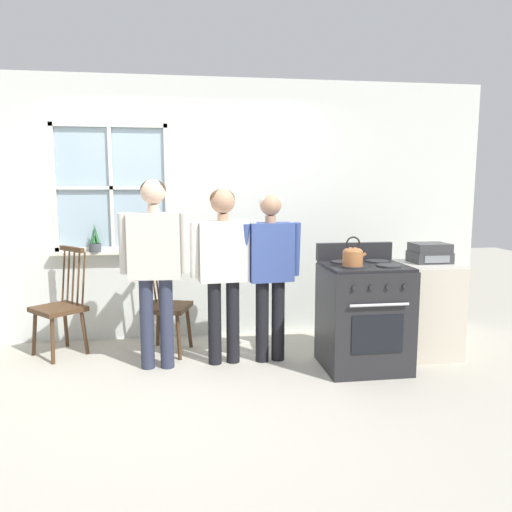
{
  "coord_description": "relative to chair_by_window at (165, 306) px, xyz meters",
  "views": [
    {
      "loc": [
        -0.07,
        -3.88,
        1.6
      ],
      "look_at": [
        0.55,
        0.34,
        1.0
      ],
      "focal_mm": 35.0,
      "sensor_mm": 36.0,
      "label": 1
    }
  ],
  "objects": [
    {
      "name": "handbag",
      "position": [
        -0.22,
        0.07,
        0.4
      ],
      "size": [
        0.23,
        0.24,
        0.31
      ],
      "color": "black",
      "rests_on": "chair_by_window"
    },
    {
      "name": "person_adult_right",
      "position": [
        0.96,
        -0.37,
        0.46
      ],
      "size": [
        0.56,
        0.25,
        1.53
      ],
      "rotation": [
        0.0,
        0.0,
        0.11
      ],
      "color": "black",
      "rests_on": "ground_plane"
    },
    {
      "name": "potted_plant",
      "position": [
        -0.7,
        0.45,
        0.58
      ],
      "size": [
        0.12,
        0.12,
        0.29
      ],
      "color": "#42474C",
      "rests_on": "wall_back"
    },
    {
      "name": "chair_near_wall",
      "position": [
        -0.98,
        0.09,
        0.0
      ],
      "size": [
        0.58,
        0.58,
        1.03
      ],
      "rotation": [
        0.0,
        0.0,
        -0.84
      ],
      "color": "#4C331E",
      "rests_on": "ground_plane"
    },
    {
      "name": "person_elderly_left",
      "position": [
        -0.06,
        -0.41,
        0.56
      ],
      "size": [
        0.6,
        0.24,
        1.66
      ],
      "rotation": [
        0.0,
        0.0,
        -0.05
      ],
      "color": "#2D3347",
      "rests_on": "ground_plane"
    },
    {
      "name": "kettle",
      "position": [
        1.59,
        -0.79,
        0.57
      ],
      "size": [
        0.21,
        0.17,
        0.25
      ],
      "color": "#A86638",
      "rests_on": "stove"
    },
    {
      "name": "side_counter",
      "position": [
        2.44,
        -0.45,
        -0.01
      ],
      "size": [
        0.55,
        0.5,
        0.9
      ],
      "color": "beige",
      "rests_on": "ground_plane"
    },
    {
      "name": "chair_by_window",
      "position": [
        0.0,
        0.0,
        0.0
      ],
      "size": [
        0.51,
        0.52,
        1.03
      ],
      "rotation": [
        0.0,
        0.0,
        1.27
      ],
      "color": "#4C331E",
      "rests_on": "ground_plane"
    },
    {
      "name": "wall_back",
      "position": [
        0.3,
        0.54,
        0.88
      ],
      "size": [
        6.4,
        0.16,
        2.7
      ],
      "color": "silver",
      "rests_on": "ground_plane"
    },
    {
      "name": "ground_plane",
      "position": [
        0.25,
        -0.86,
        -0.46
      ],
      "size": [
        16.0,
        16.0,
        0.0
      ],
      "primitive_type": "plane",
      "color": "#B2AD9E"
    },
    {
      "name": "stove",
      "position": [
        1.75,
        -0.65,
        0.02
      ],
      "size": [
        0.71,
        0.68,
        1.08
      ],
      "color": "#232326",
      "rests_on": "ground_plane"
    },
    {
      "name": "stereo",
      "position": [
        2.44,
        -0.47,
        0.53
      ],
      "size": [
        0.34,
        0.29,
        0.18
      ],
      "color": "#38383A",
      "rests_on": "side_counter"
    },
    {
      "name": "person_teen_center",
      "position": [
        0.54,
        -0.37,
        0.52
      ],
      "size": [
        0.59,
        0.25,
        1.58
      ],
      "rotation": [
        0.0,
        0.0,
        0.1
      ],
      "color": "black",
      "rests_on": "ground_plane"
    }
  ]
}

